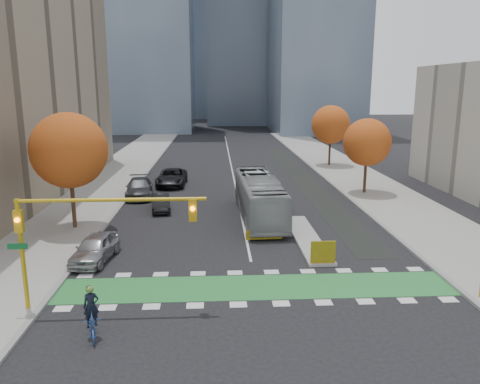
{
  "coord_description": "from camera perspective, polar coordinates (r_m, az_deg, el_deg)",
  "views": [
    {
      "loc": [
        -1.97,
        -20.38,
        9.87
      ],
      "look_at": [
        -0.37,
        10.07,
        3.0
      ],
      "focal_mm": 35.0,
      "sensor_mm": 36.0,
      "label": 1
    }
  ],
  "objects": [
    {
      "name": "cyclist",
      "position": [
        20.33,
        -17.58,
        -14.65
      ],
      "size": [
        1.19,
        2.01,
        2.19
      ],
      "rotation": [
        0.0,
        0.0,
        0.3
      ],
      "color": "#214A9B",
      "rests_on": "ground"
    },
    {
      "name": "sidewalk_east",
      "position": [
        44.33,
        17.5,
        -0.67
      ],
      "size": [
        7.0,
        120.0,
        0.15
      ],
      "primitive_type": "cube",
      "color": "gray",
      "rests_on": "ground"
    },
    {
      "name": "parked_car_b",
      "position": [
        38.62,
        -9.65,
        -1.26
      ],
      "size": [
        1.96,
        4.23,
        1.34
      ],
      "primitive_type": "imported",
      "rotation": [
        0.0,
        0.0,
        0.14
      ],
      "color": "black",
      "rests_on": "ground"
    },
    {
      "name": "tree_east_far",
      "position": [
        60.32,
        11.0,
        8.06
      ],
      "size": [
        4.8,
        4.8,
        7.65
      ],
      "color": "#332114",
      "rests_on": "ground"
    },
    {
      "name": "parked_car_a",
      "position": [
        28.45,
        -17.26,
        -6.56
      ],
      "size": [
        2.38,
        4.71,
        1.54
      ],
      "primitive_type": "imported",
      "rotation": [
        0.0,
        0.0,
        -0.13
      ],
      "color": "#9D9CA1",
      "rests_on": "ground"
    },
    {
      "name": "parked_car_d",
      "position": [
        48.3,
        -8.33,
        1.78
      ],
      "size": [
        2.95,
        6.08,
        1.67
      ],
      "primitive_type": "imported",
      "rotation": [
        0.0,
        0.0,
        -0.03
      ],
      "color": "black",
      "rests_on": "ground"
    },
    {
      "name": "centre_line",
      "position": [
        61.21,
        -1.12,
        3.42
      ],
      "size": [
        0.15,
        70.0,
        0.01
      ],
      "primitive_type": "cube",
      "color": "silver",
      "rests_on": "ground"
    },
    {
      "name": "median_island",
      "position": [
        31.53,
        8.1,
        -5.52
      ],
      "size": [
        1.6,
        10.0,
        0.16
      ],
      "primitive_type": "cube",
      "color": "gray",
      "rests_on": "ground"
    },
    {
      "name": "bike_lane_paint",
      "position": [
        52.2,
        7.51,
        1.69
      ],
      "size": [
        2.5,
        50.0,
        0.01
      ],
      "primitive_type": "cube",
      "color": "black",
      "rests_on": "ground"
    },
    {
      "name": "bus",
      "position": [
        35.73,
        2.38,
        -0.63
      ],
      "size": [
        3.2,
        11.85,
        3.27
      ],
      "primitive_type": "imported",
      "rotation": [
        0.0,
        0.0,
        0.04
      ],
      "color": "#94999B",
      "rests_on": "ground"
    },
    {
      "name": "bike_crossing",
      "position": [
        24.08,
        1.99,
        -11.49
      ],
      "size": [
        20.0,
        3.0,
        0.01
      ],
      "primitive_type": "cube",
      "color": "#287C36",
      "rests_on": "ground"
    },
    {
      "name": "tree_east_near",
      "position": [
        44.9,
        15.23,
        5.85
      ],
      "size": [
        4.4,
        4.4,
        7.08
      ],
      "color": "#332114",
      "rests_on": "ground"
    },
    {
      "name": "curb_west",
      "position": [
        42.32,
        -13.86,
        -1.06
      ],
      "size": [
        0.3,
        120.0,
        0.16
      ],
      "primitive_type": "cube",
      "color": "gray",
      "rests_on": "ground"
    },
    {
      "name": "ground",
      "position": [
        22.72,
        2.33,
        -13.05
      ],
      "size": [
        300.0,
        300.0,
        0.0
      ],
      "primitive_type": "plane",
      "color": "black",
      "rests_on": "ground"
    },
    {
      "name": "hazard_board",
      "position": [
        26.87,
        10.1,
        -7.24
      ],
      "size": [
        1.4,
        0.12,
        1.3
      ],
      "primitive_type": "cube",
      "color": "yellow",
      "rests_on": "median_island"
    },
    {
      "name": "traffic_signal_west",
      "position": [
        21.54,
        -18.98,
        -3.73
      ],
      "size": [
        8.53,
        0.56,
        5.2
      ],
      "color": "#BF9914",
      "rests_on": "ground"
    },
    {
      "name": "sidewalk_west",
      "position": [
        43.12,
        -18.43,
        -1.1
      ],
      "size": [
        7.0,
        120.0,
        0.15
      ],
      "primitive_type": "cube",
      "color": "gray",
      "rests_on": "ground"
    },
    {
      "name": "parked_car_c",
      "position": [
        43.76,
        -12.18,
        0.49
      ],
      "size": [
        3.0,
        6.0,
        1.67
      ],
      "primitive_type": "imported",
      "rotation": [
        0.0,
        0.0,
        0.12
      ],
      "color": "#434348",
      "rests_on": "ground"
    },
    {
      "name": "tree_west",
      "position": [
        34.16,
        -20.13,
        4.77
      ],
      "size": [
        5.2,
        5.2,
        8.22
      ],
      "color": "#332114",
      "rests_on": "ground"
    },
    {
      "name": "curb_east",
      "position": [
        43.24,
        13.15,
        -0.74
      ],
      "size": [
        0.3,
        120.0,
        0.16
      ],
      "primitive_type": "cube",
      "color": "gray",
      "rests_on": "ground"
    }
  ]
}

